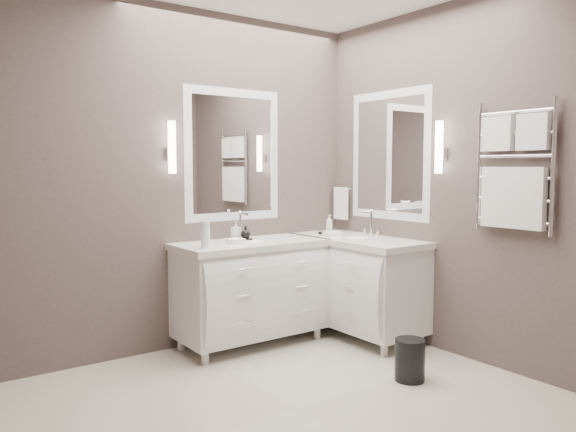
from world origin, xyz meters
TOP-DOWN VIEW (x-y plane):
  - floor at (0.00, 0.00)m, footprint 3.20×3.00m
  - wall_back at (0.00, 1.50)m, footprint 3.20×0.01m
  - wall_front at (0.00, -1.50)m, footprint 3.20×0.01m
  - wall_right at (1.60, 0.00)m, footprint 0.01×3.00m
  - vanity_back at (0.45, 1.23)m, footprint 1.24×0.59m
  - vanity_right at (1.33, 0.90)m, footprint 0.59×1.24m
  - mirror_back at (0.45, 1.49)m, footprint 0.90×0.02m
  - mirror_right at (1.59, 0.80)m, footprint 0.02×0.90m
  - sconce_back at (-0.13, 1.43)m, footprint 0.06×0.06m
  - sconce_right at (1.53, 0.22)m, footprint 0.06×0.06m
  - towel_bar_corner at (1.54, 1.36)m, footprint 0.03×0.22m
  - towel_ladder at (1.55, -0.40)m, footprint 0.06×0.58m
  - waste_bin at (0.90, -0.08)m, footprint 0.22×0.22m
  - amenity_tray_back at (0.38, 1.26)m, footprint 0.19×0.16m
  - amenity_tray_right at (1.27, 1.21)m, footprint 0.15×0.18m
  - water_bottle at (-0.02, 1.10)m, footprint 0.08×0.08m
  - soap_bottle_a at (0.35, 1.28)m, footprint 0.06×0.06m
  - soap_bottle_b at (0.41, 1.23)m, footprint 0.10×0.10m
  - soap_bottle_c at (1.27, 1.21)m, footprint 0.06×0.06m

SIDE VIEW (x-z plane):
  - floor at x=0.00m, z-range -0.01..0.00m
  - waste_bin at x=0.90m, z-range 0.00..0.29m
  - vanity_back at x=0.45m, z-range 0.00..0.97m
  - vanity_right at x=1.33m, z-range 0.00..0.97m
  - amenity_tray_right at x=1.27m, z-range 0.85..0.87m
  - amenity_tray_back at x=0.38m, z-range 0.85..0.88m
  - soap_bottle_b at x=0.41m, z-range 0.88..0.97m
  - soap_bottle_a at x=0.35m, z-range 0.88..1.01m
  - water_bottle at x=-0.02m, z-range 0.85..1.05m
  - soap_bottle_c at x=1.27m, z-range 0.87..1.03m
  - towel_bar_corner at x=1.54m, z-range 0.97..1.27m
  - wall_back at x=0.00m, z-range 0.00..2.70m
  - wall_front at x=0.00m, z-range 0.00..2.70m
  - wall_right at x=1.60m, z-range 0.00..2.70m
  - towel_ladder at x=1.55m, z-range 0.94..1.84m
  - mirror_back at x=0.45m, z-range 1.00..2.10m
  - mirror_right at x=1.59m, z-range 1.00..2.10m
  - sconce_back at x=-0.13m, z-range 1.39..1.79m
  - sconce_right at x=1.53m, z-range 1.39..1.79m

